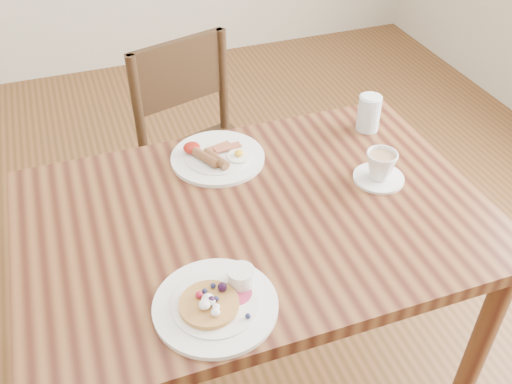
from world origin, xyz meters
TOP-DOWN VIEW (x-y plane):
  - ground at (0.00, 0.00)m, footprint 5.00×5.00m
  - dining_table at (0.00, 0.00)m, footprint 1.20×0.80m
  - chair_far at (0.03, 0.68)m, footprint 0.52×0.52m
  - pancake_plate at (-0.18, -0.26)m, footprint 0.27×0.27m
  - breakfast_plate at (-0.03, 0.26)m, footprint 0.27×0.27m
  - teacup_saucer at (0.37, 0.02)m, footprint 0.14×0.14m
  - water_glass at (0.46, 0.26)m, footprint 0.07×0.07m

SIDE VIEW (x-z plane):
  - ground at x=0.00m, z-range 0.00..0.00m
  - chair_far at x=0.03m, z-range 0.05..0.93m
  - dining_table at x=0.00m, z-range 0.28..1.03m
  - breakfast_plate at x=-0.03m, z-range 0.74..0.78m
  - pancake_plate at x=-0.18m, z-range 0.74..0.79m
  - teacup_saucer at x=0.37m, z-range 0.75..0.83m
  - water_glass at x=0.46m, z-range 0.75..0.86m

